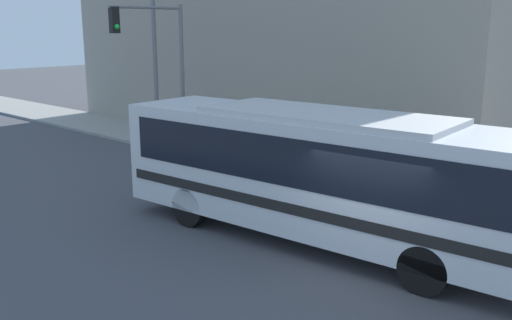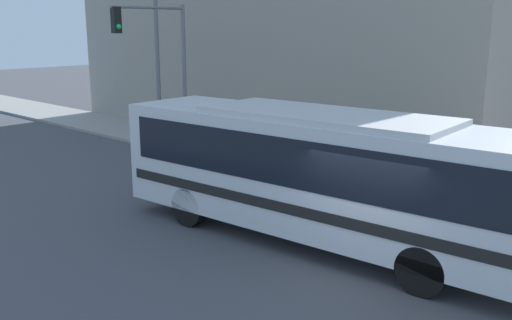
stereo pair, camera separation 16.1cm
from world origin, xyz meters
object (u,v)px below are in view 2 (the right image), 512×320
(pedestrian_near_corner, at_px, (178,118))
(traffic_light_pole, at_px, (161,52))
(fire_hydrant, at_px, (346,172))
(city_bus, at_px, (323,169))
(street_lamp, at_px, (151,44))
(parking_meter, at_px, (202,131))

(pedestrian_near_corner, bearing_deg, traffic_light_pole, -139.15)
(fire_hydrant, relative_size, traffic_light_pole, 0.13)
(city_bus, height_order, street_lamp, street_lamp)
(city_bus, relative_size, pedestrian_near_corner, 6.48)
(street_lamp, distance_m, pedestrian_near_corner, 3.56)
(city_bus, relative_size, traffic_light_pole, 1.90)
(parking_meter, height_order, street_lamp, street_lamp)
(pedestrian_near_corner, bearing_deg, fire_hydrant, -98.14)
(traffic_light_pole, distance_m, street_lamp, 2.04)
(city_bus, bearing_deg, parking_meter, 59.98)
(fire_hydrant, height_order, parking_meter, parking_meter)
(city_bus, relative_size, fire_hydrant, 14.62)
(city_bus, xyz_separation_m, pedestrian_near_corner, (5.69, 12.07, -0.82))
(traffic_light_pole, bearing_deg, city_bus, -108.43)
(parking_meter, distance_m, street_lamp, 4.38)
(fire_hydrant, height_order, pedestrian_near_corner, pedestrian_near_corner)
(parking_meter, relative_size, pedestrian_near_corner, 0.75)
(fire_hydrant, bearing_deg, city_bus, -152.40)
(city_bus, distance_m, parking_meter, 9.92)
(parking_meter, xyz_separation_m, street_lamp, (-0.04, 2.95, 3.24))
(street_lamp, bearing_deg, pedestrian_near_corner, 8.37)
(pedestrian_near_corner, bearing_deg, street_lamp, -171.63)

